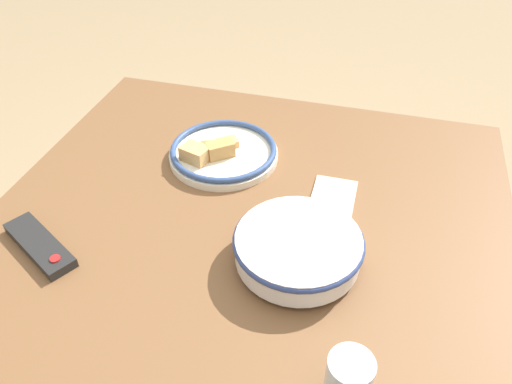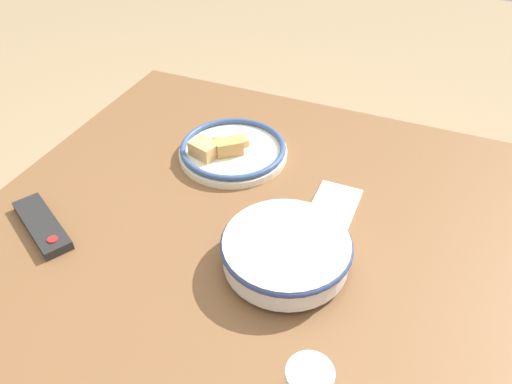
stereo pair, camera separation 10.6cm
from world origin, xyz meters
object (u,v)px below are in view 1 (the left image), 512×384
food_plate (222,152)px  tv_remote (40,245)px  noodle_bowl (298,248)px  drinking_glass (348,381)px

food_plate → tv_remote: (-0.38, 0.25, -0.01)m
noodle_bowl → food_plate: (0.28, 0.24, -0.02)m
tv_remote → drinking_glass: bearing=105.4°
noodle_bowl → tv_remote: bearing=101.3°
noodle_bowl → tv_remote: 0.50m
food_plate → noodle_bowl: bearing=-139.3°
tv_remote → drinking_glass: (-0.15, -0.62, 0.04)m
food_plate → tv_remote: 0.46m
noodle_bowl → drinking_glass: bearing=-153.5°
tv_remote → drinking_glass: size_ratio=2.02×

